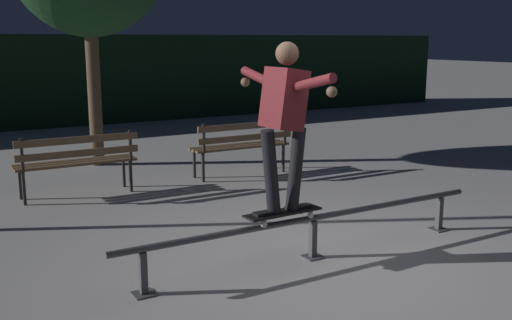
{
  "coord_description": "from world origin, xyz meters",
  "views": [
    {
      "loc": [
        -3.26,
        -4.35,
        2.09
      ],
      "look_at": [
        -0.17,
        0.96,
        0.85
      ],
      "focal_mm": 41.94,
      "sensor_mm": 36.0,
      "label": 1
    }
  ],
  "objects_px": {
    "skateboarder": "(284,113)",
    "park_bench_leftmost": "(77,158)",
    "grind_rail": "(313,225)",
    "park_bench_left_center": "(242,142)",
    "skateboard": "(283,213)"
  },
  "relations": [
    {
      "from": "skateboard",
      "to": "skateboarder",
      "type": "height_order",
      "value": "skateboarder"
    },
    {
      "from": "grind_rail",
      "to": "skateboarder",
      "type": "height_order",
      "value": "skateboarder"
    },
    {
      "from": "grind_rail",
      "to": "skateboard",
      "type": "xyz_separation_m",
      "value": [
        -0.35,
        0.0,
        0.17
      ]
    },
    {
      "from": "skateboard",
      "to": "park_bench_leftmost",
      "type": "height_order",
      "value": "park_bench_leftmost"
    },
    {
      "from": "park_bench_leftmost",
      "to": "park_bench_left_center",
      "type": "xyz_separation_m",
      "value": [
        2.53,
        0.0,
        0.0
      ]
    },
    {
      "from": "skateboard",
      "to": "skateboarder",
      "type": "bearing_deg",
      "value": 2.58
    },
    {
      "from": "grind_rail",
      "to": "skateboard",
      "type": "height_order",
      "value": "skateboard"
    },
    {
      "from": "skateboard",
      "to": "park_bench_left_center",
      "type": "relative_size",
      "value": 0.49
    },
    {
      "from": "skateboard",
      "to": "park_bench_left_center",
      "type": "bearing_deg",
      "value": 66.89
    },
    {
      "from": "skateboarder",
      "to": "park_bench_leftmost",
      "type": "height_order",
      "value": "skateboarder"
    },
    {
      "from": "skateboarder",
      "to": "park_bench_leftmost",
      "type": "relative_size",
      "value": 0.97
    },
    {
      "from": "park_bench_leftmost",
      "to": "grind_rail",
      "type": "bearing_deg",
      "value": -68.07
    },
    {
      "from": "grind_rail",
      "to": "park_bench_left_center",
      "type": "bearing_deg",
      "value": 71.95
    },
    {
      "from": "grind_rail",
      "to": "park_bench_left_center",
      "type": "xyz_separation_m",
      "value": [
        1.13,
        3.47,
        0.2
      ]
    },
    {
      "from": "skateboarder",
      "to": "park_bench_leftmost",
      "type": "xyz_separation_m",
      "value": [
        -1.05,
        3.47,
        -0.9
      ]
    }
  ]
}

